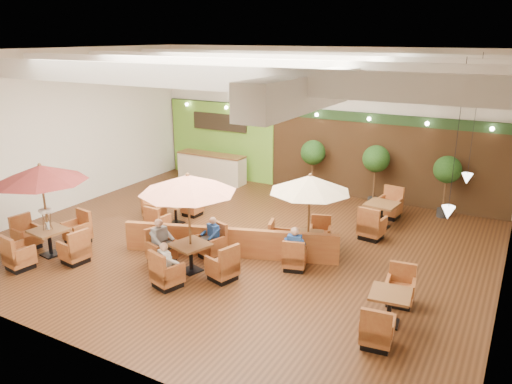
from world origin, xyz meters
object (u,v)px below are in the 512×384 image
Objects in this scene: table_1 at (189,205)px; topiary_0 at (313,155)px; diner_1 at (212,233)px; diner_3 at (295,243)px; table_4 at (389,309)px; topiary_2 at (447,172)px; diner_4 at (295,244)px; service_counter at (212,168)px; diner_2 at (161,237)px; table_0 at (43,194)px; table_2 at (308,197)px; booth_divider at (230,242)px; diner_0 at (166,260)px; table_3 at (170,210)px; topiary_1 at (376,161)px; table_5 at (381,216)px.

table_1 is 1.27× the size of topiary_0.
diner_1 is 0.95× the size of diner_3.
topiary_2 is (-0.15, 7.44, 1.22)m from table_4.
table_4 is 3.50× the size of diner_4.
diner_1 is at bearing -55.95° from service_counter.
diner_2 is at bearing -99.07° from topiary_0.
table_0 is at bearing -116.31° from topiary_0.
topiary_0 is 6.48m from diner_4.
diner_2 is 3.57m from diner_3.
table_0 is at bearing -136.49° from topiary_2.
service_counter is 4.21× the size of diner_1.
table_2 is 2.79m from diner_1.
booth_divider is at bearing 172.24° from diner_4.
table_1 is 2.90m from diner_3.
table_1 is at bearing -160.36° from diner_4.
topiary_0 is at bearing 114.95° from diner_0.
table_3 is at bearing -120.72° from topiary_0.
booth_divider is at bearing -109.75° from topiary_1.
table_4 is 9.02m from topiary_0.
topiary_0 is 2.88× the size of diner_3.
diner_4 is at bearing -114.00° from topiary_2.
topiary_1 is at bearing 0.00° from topiary_0.
topiary_2 is (1.55, 2.01, 1.18)m from table_5.
table_4 is at bearing 37.44° from diner_0.
table_4 reaches higher than booth_divider.
table_0 reaches higher than diner_4.
table_5 is at bearing -102.35° from diner_1.
table_1 is 9.00m from topiary_2.
table_2 is at bearing 9.10° from booth_divider.
booth_divider is 4.93m from table_4.
topiary_0 is (-0.17, 6.20, 1.19)m from booth_divider.
topiary_0 reaches higher than diner_0.
booth_divider is 2.12× the size of table_5.
topiary_2 reaches higher than diner_1.
diner_2 is at bearing 173.16° from table_4.
diner_0 reaches higher than diner_1.
diner_0 is (-2.62, -8.44, -0.92)m from topiary_1.
table_0 is 6.89m from diner_3.
service_counter reaches higher than table_4.
diner_0 is (-3.46, -6.43, 0.33)m from table_5.
diner_0 is 0.96× the size of diner_3.
table_4 is 7.54m from topiary_2.
topiary_2 is 2.64× the size of diner_2.
topiary_2 reaches higher than diner_3.
table_0 reaches higher than diner_1.
table_5 is at bearing 62.66° from diner_4.
topiary_1 is 2.96× the size of diner_3.
topiary_0 reaches higher than table_4.
table_0 reaches higher than service_counter.
diner_2 reaches higher than service_counter.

